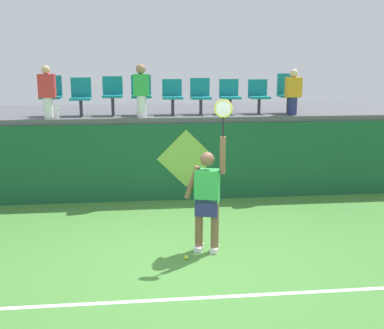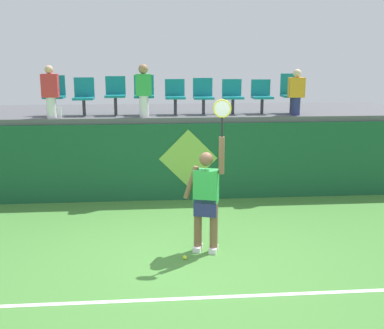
% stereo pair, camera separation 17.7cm
% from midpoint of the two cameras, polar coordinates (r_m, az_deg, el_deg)
% --- Properties ---
extents(ground_plane, '(40.00, 40.00, 0.00)m').
position_cam_midpoint_polar(ground_plane, '(7.53, -0.91, -11.43)').
color(ground_plane, '#478438').
extents(court_back_wall, '(11.34, 0.20, 1.68)m').
position_cam_midpoint_polar(court_back_wall, '(10.42, -2.61, 0.35)').
color(court_back_wall, '#195633').
rests_on(court_back_wall, ground_plane).
extents(spectator_platform, '(11.34, 3.05, 0.12)m').
position_cam_midpoint_polar(spectator_platform, '(11.72, -3.11, 6.21)').
color(spectator_platform, '#56565B').
rests_on(spectator_platform, court_back_wall).
extents(court_baseline_stripe, '(10.20, 0.08, 0.01)m').
position_cam_midpoint_polar(court_baseline_stripe, '(6.49, 0.08, -15.61)').
color(court_baseline_stripe, white).
rests_on(court_baseline_stripe, ground_plane).
extents(tennis_player, '(0.73, 0.36, 2.46)m').
position_cam_midpoint_polar(tennis_player, '(7.59, 1.18, -3.82)').
color(tennis_player, white).
rests_on(tennis_player, ground_plane).
extents(tennis_ball, '(0.07, 0.07, 0.07)m').
position_cam_midpoint_polar(tennis_ball, '(7.57, -1.37, -11.01)').
color(tennis_ball, '#D1E533').
rests_on(tennis_ball, ground_plane).
extents(water_bottle, '(0.07, 0.07, 0.23)m').
position_cam_midpoint_polar(water_bottle, '(10.50, -16.24, 5.91)').
color(water_bottle, white).
rests_on(water_bottle, spectator_platform).
extents(stadium_chair_0, '(0.44, 0.42, 0.87)m').
position_cam_midpoint_polar(stadium_chair_0, '(10.98, -16.86, 8.10)').
color(stadium_chair_0, '#38383D').
rests_on(stadium_chair_0, spectator_platform).
extents(stadium_chair_1, '(0.44, 0.42, 0.82)m').
position_cam_midpoint_polar(stadium_chair_1, '(10.88, -13.56, 8.06)').
color(stadium_chair_1, '#38383D').
rests_on(stadium_chair_1, spectator_platform).
extents(stadium_chair_2, '(0.44, 0.42, 0.85)m').
position_cam_midpoint_polar(stadium_chair_2, '(10.81, -9.91, 8.38)').
color(stadium_chair_2, '#38383D').
rests_on(stadium_chair_2, spectator_platform).
extents(stadium_chair_3, '(0.44, 0.42, 0.87)m').
position_cam_midpoint_polar(stadium_chair_3, '(10.79, -6.53, 8.49)').
color(stadium_chair_3, '#38383D').
rests_on(stadium_chair_3, spectator_platform).
extents(stadium_chair_4, '(0.44, 0.42, 0.78)m').
position_cam_midpoint_polar(stadium_chair_4, '(10.81, -2.82, 8.31)').
color(stadium_chair_4, '#38383D').
rests_on(stadium_chair_4, spectator_platform).
extents(stadium_chair_5, '(0.44, 0.42, 0.80)m').
position_cam_midpoint_polar(stadium_chair_5, '(10.87, 0.54, 8.35)').
color(stadium_chair_5, '#38383D').
rests_on(stadium_chair_5, spectator_platform).
extents(stadium_chair_6, '(0.44, 0.42, 0.77)m').
position_cam_midpoint_polar(stadium_chair_6, '(10.96, 4.04, 8.31)').
color(stadium_chair_6, '#38383D').
rests_on(stadium_chair_6, spectator_platform).
extents(stadium_chair_7, '(0.44, 0.42, 0.76)m').
position_cam_midpoint_polar(stadium_chair_7, '(11.10, 7.48, 8.27)').
color(stadium_chair_7, '#38383D').
rests_on(stadium_chair_7, spectator_platform).
extents(stadium_chair_8, '(0.44, 0.42, 0.89)m').
position_cam_midpoint_polar(stadium_chair_8, '(11.28, 10.87, 8.54)').
color(stadium_chair_8, '#38383D').
rests_on(stadium_chair_8, spectator_platform).
extents(spectator_0, '(0.34, 0.20, 1.01)m').
position_cam_midpoint_polar(spectator_0, '(10.89, 11.50, 8.52)').
color(spectator_0, navy).
rests_on(spectator_0, spectator_platform).
extents(spectator_1, '(0.34, 0.21, 1.12)m').
position_cam_midpoint_polar(spectator_1, '(10.36, -6.56, 8.90)').
color(spectator_1, white).
rests_on(spectator_1, spectator_platform).
extents(spectator_2, '(0.34, 0.20, 1.10)m').
position_cam_midpoint_polar(spectator_2, '(10.54, -17.33, 8.33)').
color(spectator_2, white).
rests_on(spectator_2, spectator_platform).
extents(wall_signage_mount, '(1.27, 0.01, 1.56)m').
position_cam_midpoint_polar(wall_signage_mount, '(10.55, -1.16, -4.20)').
color(wall_signage_mount, '#195633').
rests_on(wall_signage_mount, ground_plane).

